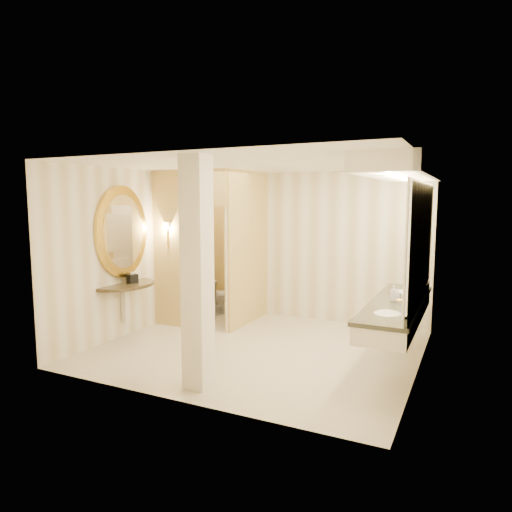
% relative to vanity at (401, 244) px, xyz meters
% --- Properties ---
extents(floor, '(4.50, 4.50, 0.00)m').
position_rel_vanity_xyz_m(floor, '(-1.98, -0.15, -1.63)').
color(floor, beige).
rests_on(floor, ground).
extents(ceiling, '(4.50, 4.50, 0.00)m').
position_rel_vanity_xyz_m(ceiling, '(-1.98, -0.15, 1.07)').
color(ceiling, white).
rests_on(ceiling, wall_back).
extents(wall_back, '(4.50, 0.02, 2.70)m').
position_rel_vanity_xyz_m(wall_back, '(-1.98, 1.85, -0.28)').
color(wall_back, white).
rests_on(wall_back, floor).
extents(wall_front, '(4.50, 0.02, 2.70)m').
position_rel_vanity_xyz_m(wall_front, '(-1.98, -2.15, -0.28)').
color(wall_front, white).
rests_on(wall_front, floor).
extents(wall_left, '(0.02, 4.00, 2.70)m').
position_rel_vanity_xyz_m(wall_left, '(-4.23, -0.15, -0.28)').
color(wall_left, white).
rests_on(wall_left, floor).
extents(wall_right, '(0.02, 4.00, 2.70)m').
position_rel_vanity_xyz_m(wall_right, '(0.27, -0.15, -0.28)').
color(wall_right, white).
rests_on(wall_right, floor).
extents(toilet_closet, '(1.50, 1.55, 2.70)m').
position_rel_vanity_xyz_m(toilet_closet, '(-3.09, 0.83, -0.24)').
color(toilet_closet, '#E0CA75').
rests_on(toilet_closet, floor).
extents(wall_sconce, '(0.14, 0.14, 0.42)m').
position_rel_vanity_xyz_m(wall_sconce, '(-3.90, 0.28, 0.10)').
color(wall_sconce, gold).
rests_on(wall_sconce, toilet_closet).
extents(vanity, '(0.75, 2.75, 2.09)m').
position_rel_vanity_xyz_m(vanity, '(0.00, 0.00, 0.00)').
color(vanity, white).
rests_on(vanity, floor).
extents(console_shelf, '(1.12, 1.12, 2.01)m').
position_rel_vanity_xyz_m(console_shelf, '(-4.19, -0.52, -0.28)').
color(console_shelf, black).
rests_on(console_shelf, floor).
extents(pillar, '(0.29, 0.29, 2.70)m').
position_rel_vanity_xyz_m(pillar, '(-2.01, -1.72, -0.28)').
color(pillar, white).
rests_on(pillar, floor).
extents(tissue_box, '(0.18, 0.18, 0.14)m').
position_rel_vanity_xyz_m(tissue_box, '(-4.07, -0.45, -0.68)').
color(tissue_box, black).
rests_on(tissue_box, console_shelf).
extents(toilet, '(0.59, 0.79, 0.72)m').
position_rel_vanity_xyz_m(toilet, '(-3.59, 1.41, -1.27)').
color(toilet, white).
rests_on(toilet, floor).
extents(soap_bottle_a, '(0.08, 0.08, 0.14)m').
position_rel_vanity_xyz_m(soap_bottle_a, '(-0.03, 0.12, -0.68)').
color(soap_bottle_a, beige).
rests_on(soap_bottle_a, vanity).
extents(soap_bottle_b, '(0.14, 0.14, 0.13)m').
position_rel_vanity_xyz_m(soap_bottle_b, '(-0.10, 0.23, -0.69)').
color(soap_bottle_b, silver).
rests_on(soap_bottle_b, vanity).
extents(soap_bottle_c, '(0.09, 0.09, 0.22)m').
position_rel_vanity_xyz_m(soap_bottle_c, '(-0.07, -0.03, -0.65)').
color(soap_bottle_c, '#C6B28C').
rests_on(soap_bottle_c, vanity).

